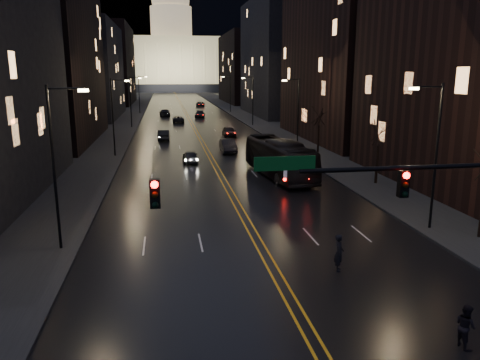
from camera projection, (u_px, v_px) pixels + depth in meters
name	position (u px, v px, depth m)	size (l,w,h in m)	color
ground	(307.00, 329.00, 17.89)	(900.00, 900.00, 0.00)	black
road	(181.00, 105.00, 143.01)	(20.00, 320.00, 0.02)	black
sidewalk_left	(135.00, 105.00, 140.84)	(8.00, 320.00, 0.16)	black
sidewalk_right	(227.00, 104.00, 145.15)	(8.00, 320.00, 0.16)	black
center_line	(181.00, 105.00, 143.01)	(0.62, 320.00, 0.01)	orange
building_left_mid	(44.00, 40.00, 63.50)	(12.00, 30.00, 28.00)	black
building_left_far	(89.00, 71.00, 100.97)	(12.00, 34.00, 20.00)	black
building_left_dist	(112.00, 65.00, 146.72)	(12.00, 40.00, 24.00)	black
building_right_tall	(351.00, 4.00, 65.00)	(12.00, 30.00, 38.00)	black
building_right_mid	(278.00, 58.00, 106.76)	(12.00, 34.00, 26.00)	black
building_right_dist	(244.00, 69.00, 153.41)	(12.00, 40.00, 22.00)	black
mountain_ridge	(218.00, 2.00, 375.26)	(520.00, 60.00, 130.00)	black
capitol	(172.00, 59.00, 254.68)	(90.00, 50.00, 58.50)	black
traffic_signal	(462.00, 194.00, 17.65)	(17.29, 0.45, 7.00)	black
streetlamp_right_near	(434.00, 150.00, 28.04)	(2.13, 0.25, 9.00)	black
streetlamp_left_near	(57.00, 160.00, 24.71)	(2.13, 0.25, 9.00)	black
streetlamp_right_mid	(297.00, 111.00, 56.92)	(2.13, 0.25, 9.00)	black
streetlamp_left_mid	(114.00, 113.00, 53.59)	(2.13, 0.25, 9.00)	black
streetlamp_right_far	(252.00, 98.00, 85.79)	(2.13, 0.25, 9.00)	black
streetlamp_left_far	(131.00, 99.00, 82.46)	(2.13, 0.25, 9.00)	black
streetlamp_right_dist	(230.00, 92.00, 114.66)	(2.13, 0.25, 9.00)	black
streetlamp_left_dist	(140.00, 92.00, 111.34)	(2.13, 0.25, 9.00)	black
tree_right_mid	(379.00, 133.00, 40.05)	(2.40, 2.40, 6.65)	black
tree_right_far	(319.00, 117.00, 55.45)	(2.40, 2.40, 6.65)	black
bus	(279.00, 158.00, 43.90)	(2.93, 12.52, 3.49)	black
oncoming_car_a	(190.00, 157.00, 50.95)	(1.58, 3.94, 1.34)	black
oncoming_car_b	(164.00, 135.00, 68.16)	(1.59, 4.56, 1.50)	black
oncoming_car_c	(178.00, 119.00, 92.28)	(2.21, 4.79, 1.33)	black
oncoming_car_d	(165.00, 113.00, 105.79)	(2.24, 5.51, 1.60)	black
receding_car_a	(228.00, 146.00, 57.64)	(1.70, 4.89, 1.61)	black
receding_car_b	(229.00, 131.00, 71.90)	(1.87, 4.65, 1.58)	black
receding_car_c	(200.00, 114.00, 102.62)	(2.04, 5.03, 1.46)	black
receding_car_d	(200.00, 104.00, 136.29)	(2.38, 5.16, 1.43)	black
pedestrian_a	(339.00, 253.00, 22.97)	(0.69, 0.45, 1.90)	black
pedestrian_b	(466.00, 326.00, 16.58)	(0.79, 0.44, 1.63)	black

